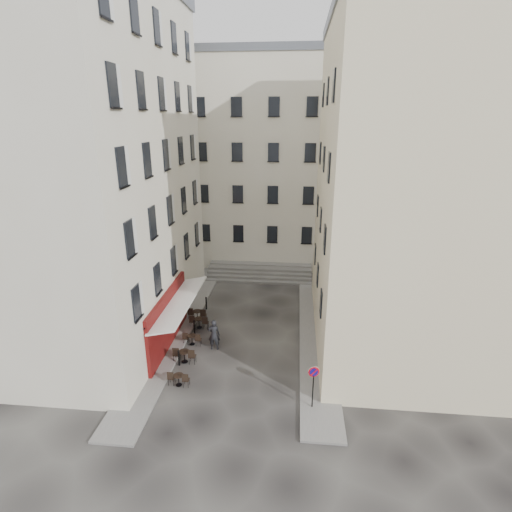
# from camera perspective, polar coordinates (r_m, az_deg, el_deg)

# --- Properties ---
(ground) EXTENTS (90.00, 90.00, 0.00)m
(ground) POSITION_cam_1_polar(r_m,az_deg,el_deg) (23.85, -2.44, -14.43)
(ground) COLOR black
(ground) RESTS_ON ground
(sidewalk_left) EXTENTS (2.00, 22.00, 0.12)m
(sidewalk_left) POSITION_cam_1_polar(r_m,az_deg,el_deg) (28.06, -10.51, -9.08)
(sidewalk_left) COLOR slate
(sidewalk_left) RESTS_ON ground
(sidewalk_right) EXTENTS (2.00, 18.00, 0.12)m
(sidewalk_right) POSITION_cam_1_polar(r_m,az_deg,el_deg) (26.22, 8.49, -11.12)
(sidewalk_right) COLOR slate
(sidewalk_right) RESTS_ON ground
(building_left) EXTENTS (12.20, 16.20, 20.60)m
(building_left) POSITION_cam_1_polar(r_m,az_deg,el_deg) (26.51, -25.32, 11.14)
(building_left) COLOR beige
(building_left) RESTS_ON ground
(building_right) EXTENTS (12.20, 14.20, 18.60)m
(building_right) POSITION_cam_1_polar(r_m,az_deg,el_deg) (24.64, 23.76, 8.50)
(building_right) COLOR beige
(building_right) RESTS_ON ground
(building_back) EXTENTS (18.20, 10.20, 18.60)m
(building_back) POSITION_cam_1_polar(r_m,az_deg,el_deg) (39.04, -0.08, 13.47)
(building_back) COLOR beige
(building_back) RESTS_ON ground
(cafe_storefront) EXTENTS (1.74, 7.30, 3.50)m
(cafe_storefront) POSITION_cam_1_polar(r_m,az_deg,el_deg) (24.65, -12.26, -8.63)
(cafe_storefront) COLOR #4D0C0B
(cafe_storefront) RESTS_ON ground
(stone_steps) EXTENTS (9.00, 3.15, 0.80)m
(stone_steps) POSITION_cam_1_polar(r_m,az_deg,el_deg) (34.79, 0.48, -2.40)
(stone_steps) COLOR #5A5855
(stone_steps) RESTS_ON ground
(bollard_near) EXTENTS (0.12, 0.12, 0.98)m
(bollard_near) POSITION_cam_1_polar(r_m,az_deg,el_deg) (23.39, -10.97, -14.02)
(bollard_near) COLOR black
(bollard_near) RESTS_ON ground
(bollard_mid) EXTENTS (0.12, 0.12, 0.98)m
(bollard_mid) POSITION_cam_1_polar(r_m,az_deg,el_deg) (26.26, -8.81, -9.91)
(bollard_mid) COLOR black
(bollard_mid) RESTS_ON ground
(bollard_far) EXTENTS (0.12, 0.12, 0.98)m
(bollard_far) POSITION_cam_1_polar(r_m,az_deg,el_deg) (29.27, -7.13, -6.62)
(bollard_far) COLOR black
(bollard_far) RESTS_ON ground
(no_parking_sign) EXTENTS (0.53, 0.16, 2.34)m
(no_parking_sign) POSITION_cam_1_polar(r_m,az_deg,el_deg) (19.61, 8.21, -17.07)
(no_parking_sign) COLOR black
(no_parking_sign) RESTS_ON ground
(bistro_table_a) EXTENTS (1.14, 0.53, 0.80)m
(bistro_table_a) POSITION_cam_1_polar(r_m,az_deg,el_deg) (21.96, -10.98, -16.83)
(bistro_table_a) COLOR black
(bistro_table_a) RESTS_ON ground
(bistro_table_b) EXTENTS (1.31, 0.61, 0.92)m
(bistro_table_b) POSITION_cam_1_polar(r_m,az_deg,el_deg) (23.61, -10.17, -13.77)
(bistro_table_b) COLOR black
(bistro_table_b) RESTS_ON ground
(bistro_table_c) EXTENTS (1.14, 0.54, 0.80)m
(bistro_table_c) POSITION_cam_1_polar(r_m,az_deg,el_deg) (25.19, -9.11, -11.58)
(bistro_table_c) COLOR black
(bistro_table_c) RESTS_ON ground
(bistro_table_d) EXTENTS (1.26, 0.59, 0.88)m
(bistro_table_d) POSITION_cam_1_polar(r_m,az_deg,el_deg) (26.91, -8.12, -9.29)
(bistro_table_d) COLOR black
(bistro_table_d) RESTS_ON ground
(bistro_table_e) EXTENTS (1.29, 0.60, 0.91)m
(bistro_table_e) POSITION_cam_1_polar(r_m,az_deg,el_deg) (27.86, -8.38, -8.24)
(bistro_table_e) COLOR black
(bistro_table_e) RESTS_ON ground
(pedestrian) EXTENTS (0.72, 0.49, 1.94)m
(pedestrian) POSITION_cam_1_polar(r_m,az_deg,el_deg) (24.32, -6.02, -11.12)
(pedestrian) COLOR black
(pedestrian) RESTS_ON ground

